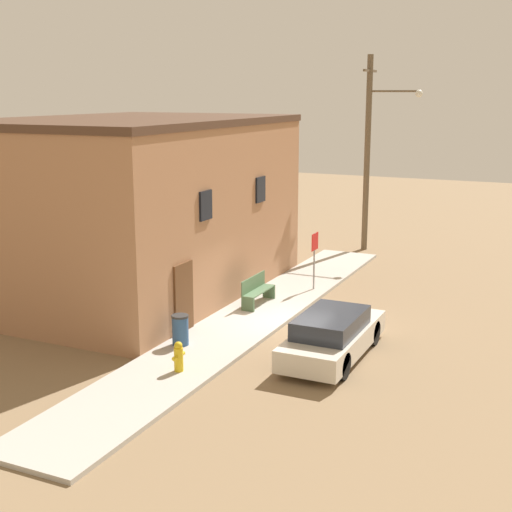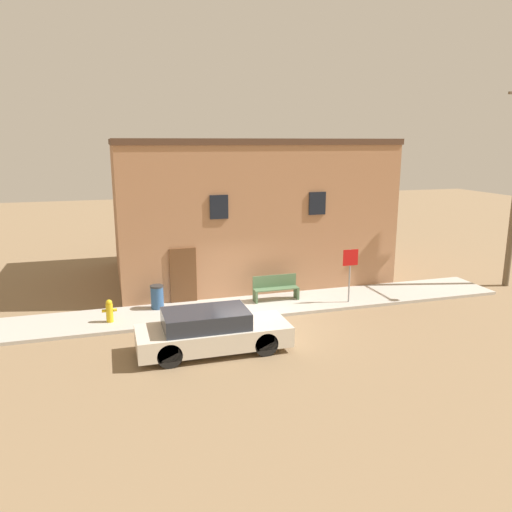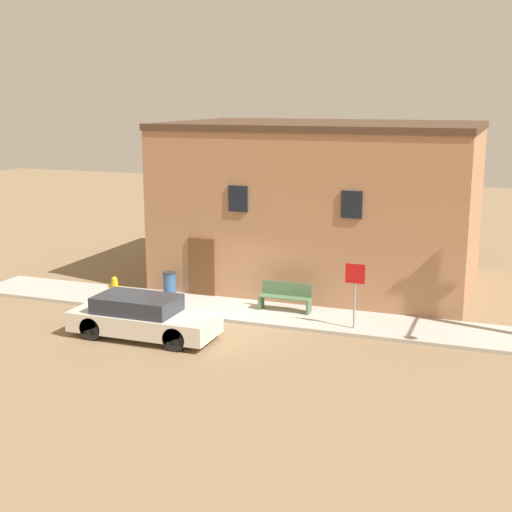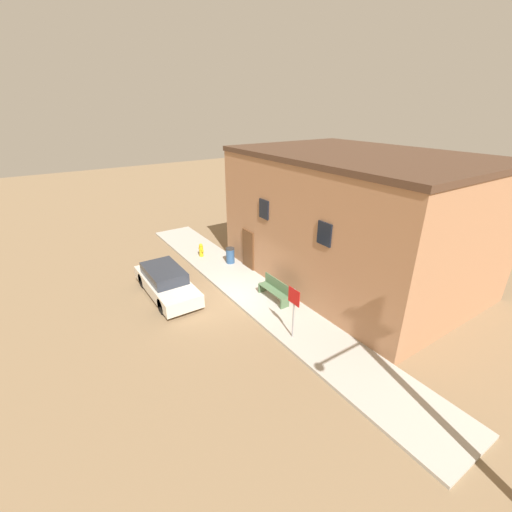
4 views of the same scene
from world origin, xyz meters
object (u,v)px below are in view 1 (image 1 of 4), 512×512
fire_hydrant (179,356)px  parked_car (333,335)px  trash_bin (180,330)px  bench (257,290)px  utility_pole (370,148)px  stop_sign (315,251)px

fire_hydrant → parked_car: size_ratio=0.18×
fire_hydrant → trash_bin: size_ratio=0.91×
bench → parked_car: bearing=-131.0°
trash_bin → parked_car: parked_car is taller
fire_hydrant → trash_bin: (1.69, 0.96, 0.05)m
trash_bin → utility_pole: 15.37m
trash_bin → bench: bearing=-3.6°
trash_bin → utility_pole: size_ratio=0.10×
trash_bin → fire_hydrant: bearing=-150.4°
fire_hydrant → parked_car: parked_car is taller
fire_hydrant → parked_car: (2.86, -3.13, 0.12)m
fire_hydrant → bench: bearing=6.3°
stop_sign → parked_car: bearing=-155.1°
stop_sign → bench: size_ratio=1.17×
fire_hydrant → stop_sign: (8.74, -0.39, 1.03)m
stop_sign → trash_bin: (-7.05, 1.36, -0.98)m
utility_pole → bench: bearing=175.7°
fire_hydrant → stop_sign: stop_sign is taller
fire_hydrant → trash_bin: bearing=29.6°
fire_hydrant → stop_sign: size_ratio=0.38×
trash_bin → parked_car: bearing=-74.0°
trash_bin → utility_pole: bearing=-4.1°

